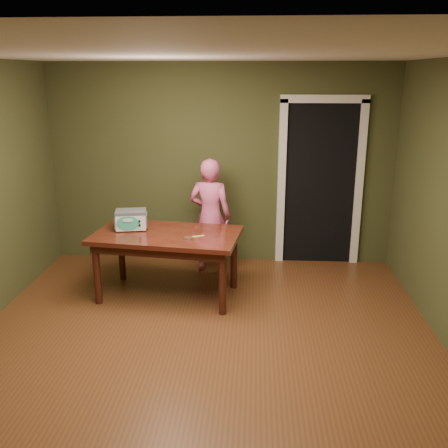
% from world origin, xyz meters
% --- Properties ---
extents(floor, '(5.00, 5.00, 0.00)m').
position_xyz_m(floor, '(0.00, 0.00, 0.00)').
color(floor, brown).
rests_on(floor, ground).
extents(room_shell, '(4.52, 5.02, 2.61)m').
position_xyz_m(room_shell, '(0.00, 0.00, 1.71)').
color(room_shell, '#3D4324').
rests_on(room_shell, ground).
extents(doorway, '(1.10, 0.66, 2.25)m').
position_xyz_m(doorway, '(1.30, 2.78, 1.06)').
color(doorway, black).
rests_on(doorway, ground).
extents(dining_table, '(1.70, 1.09, 0.75)m').
position_xyz_m(dining_table, '(-0.52, 1.27, 0.65)').
color(dining_table, '#39100D').
rests_on(dining_table, floor).
extents(toy_oven, '(0.39, 0.30, 0.22)m').
position_xyz_m(toy_oven, '(-0.94, 1.39, 0.87)').
color(toy_oven, '#4C4F54').
rests_on(toy_oven, dining_table).
extents(baking_pan, '(0.10, 0.10, 0.02)m').
position_xyz_m(baking_pan, '(-0.24, 1.08, 0.76)').
color(baking_pan, silver).
rests_on(baking_pan, dining_table).
extents(spatula, '(0.17, 0.10, 0.01)m').
position_xyz_m(spatula, '(-0.17, 1.16, 0.75)').
color(spatula, '#E4DC63').
rests_on(spatula, dining_table).
extents(child, '(0.58, 0.43, 1.47)m').
position_xyz_m(child, '(-0.10, 2.05, 0.73)').
color(child, '#E05C8D').
rests_on(child, floor).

